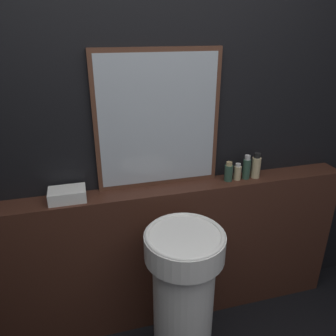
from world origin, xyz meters
TOP-DOWN VIEW (x-y plane):
  - wall_back at (0.00, 1.55)m, footprint 8.00×0.06m
  - vanity_counter at (0.00, 1.43)m, footprint 2.38×0.18m
  - pedestal_sink at (-0.01, 1.02)m, footprint 0.41×0.41m
  - mirror at (-0.02, 1.50)m, footprint 0.72×0.03m
  - towel_stack at (-0.56, 1.43)m, footprint 0.20×0.13m
  - shampoo_bottle at (0.40, 1.43)m, footprint 0.05×0.05m
  - conditioner_bottle at (0.46, 1.43)m, footprint 0.04×0.04m
  - lotion_bottle at (0.52, 1.43)m, footprint 0.05×0.05m
  - body_wash_bottle at (0.59, 1.43)m, footprint 0.06×0.06m

SIDE VIEW (x-z plane):
  - vanity_counter at x=0.00m, z-range 0.00..0.99m
  - pedestal_sink at x=-0.01m, z-range 0.04..0.98m
  - towel_stack at x=-0.56m, z-range 0.99..1.06m
  - conditioner_bottle at x=0.46m, z-range 0.99..1.10m
  - shampoo_bottle at x=0.40m, z-range 0.99..1.11m
  - lotion_bottle at x=0.52m, z-range 0.99..1.14m
  - body_wash_bottle at x=0.59m, z-range 0.99..1.15m
  - wall_back at x=0.00m, z-range 0.00..2.50m
  - mirror at x=-0.02m, z-range 0.99..1.78m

